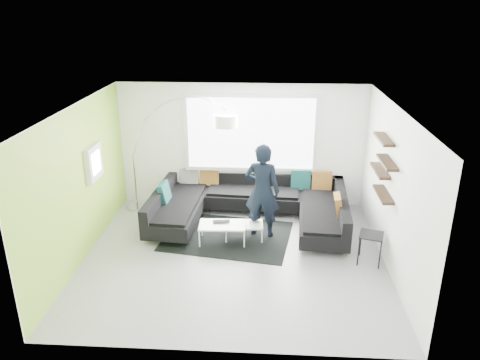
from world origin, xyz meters
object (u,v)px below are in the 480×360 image
at_px(person, 262,191).
at_px(arc_lamp, 133,155).
at_px(side_table, 370,248).
at_px(coffee_table, 233,231).
at_px(sectional_sofa, 250,208).
at_px(laptop, 222,223).

bearing_deg(person, arc_lamp, -10.36).
bearing_deg(side_table, arc_lamp, 156.61).
xyz_separation_m(coffee_table, person, (0.55, 0.27, 0.77)).
xyz_separation_m(sectional_sofa, side_table, (2.23, -1.41, -0.10)).
bearing_deg(coffee_table, sectional_sofa, 66.03).
bearing_deg(coffee_table, person, 24.08).
xyz_separation_m(person, laptop, (-0.78, -0.31, -0.57)).
height_order(sectional_sofa, laptop, sectional_sofa).
height_order(sectional_sofa, arc_lamp, arc_lamp).
bearing_deg(arc_lamp, person, -28.48).
distance_m(arc_lamp, person, 3.11).
relative_size(coffee_table, person, 0.61).
relative_size(sectional_sofa, person, 2.16).
bearing_deg(side_table, sectional_sofa, 147.68).
bearing_deg(arc_lamp, coffee_table, -38.17).
height_order(sectional_sofa, side_table, sectional_sofa).
xyz_separation_m(sectional_sofa, laptop, (-0.52, -0.77, 0.02)).
xyz_separation_m(sectional_sofa, arc_lamp, (-2.61, 0.68, 0.89)).
relative_size(arc_lamp, person, 1.32).
distance_m(coffee_table, laptop, 0.31).
distance_m(side_table, person, 2.29).
xyz_separation_m(coffee_table, arc_lamp, (-2.32, 1.41, 1.08)).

